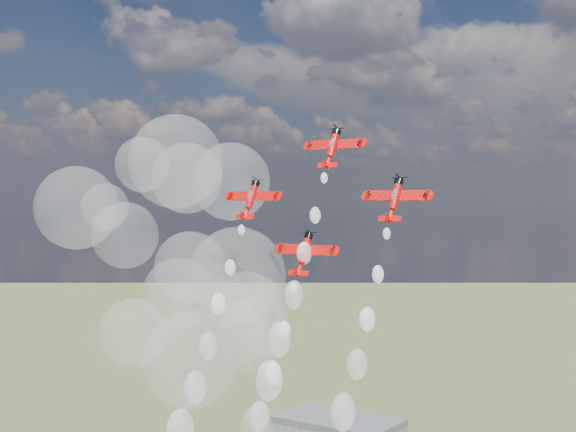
{
  "coord_description": "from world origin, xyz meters",
  "views": [
    {
      "loc": [
        49.83,
        -105.56,
        103.75
      ],
      "look_at": [
        -24.41,
        3.02,
        101.09
      ],
      "focal_mm": 50.0,
      "sensor_mm": 36.0,
      "label": 1
    }
  ],
  "objects_px": {
    "plane_left": "(251,199)",
    "plane_slot": "(304,253)",
    "plane_right": "(395,199)",
    "plane_lead": "(332,147)"
  },
  "relations": [
    {
      "from": "plane_lead",
      "to": "plane_right",
      "type": "distance_m",
      "value": 16.53
    },
    {
      "from": "plane_left",
      "to": "plane_slot",
      "type": "distance_m",
      "value": 16.53
    },
    {
      "from": "plane_lead",
      "to": "plane_left",
      "type": "xyz_separation_m",
      "value": [
        -13.54,
        -4.25,
        -8.47
      ]
    },
    {
      "from": "plane_left",
      "to": "plane_slot",
      "type": "bearing_deg",
      "value": -17.44
    },
    {
      "from": "plane_left",
      "to": "plane_lead",
      "type": "bearing_deg",
      "value": 17.44
    },
    {
      "from": "plane_left",
      "to": "plane_right",
      "type": "bearing_deg",
      "value": 0.0
    },
    {
      "from": "plane_lead",
      "to": "plane_left",
      "type": "relative_size",
      "value": 1.0
    },
    {
      "from": "plane_right",
      "to": "plane_slot",
      "type": "bearing_deg",
      "value": -162.56
    },
    {
      "from": "plane_lead",
      "to": "plane_slot",
      "type": "height_order",
      "value": "plane_lead"
    },
    {
      "from": "plane_left",
      "to": "plane_slot",
      "type": "relative_size",
      "value": 1.0
    }
  ]
}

